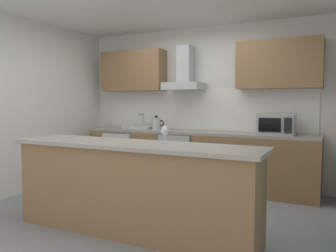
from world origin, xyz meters
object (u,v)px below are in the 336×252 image
at_px(sink, 140,127).
at_px(refrigerator, 125,155).
at_px(microwave, 276,124).
at_px(kettle, 156,123).
at_px(wine_glass, 165,132).
at_px(range_hood, 184,76).
at_px(oven, 181,157).

bearing_deg(sink, refrigerator, -177.37).
bearing_deg(microwave, sink, 179.03).
relative_size(kettle, wine_glass, 1.62).
bearing_deg(range_hood, wine_glass, -71.05).
height_order(refrigerator, range_hood, range_hood).
bearing_deg(refrigerator, microwave, -0.56).
relative_size(oven, kettle, 2.77).
xyz_separation_m(sink, range_hood, (0.79, 0.12, 0.86)).
distance_m(sink, wine_glass, 2.55).
bearing_deg(refrigerator, kettle, -2.73).
bearing_deg(kettle, wine_glass, -59.42).
distance_m(sink, range_hood, 1.17).
bearing_deg(microwave, kettle, -179.83).
relative_size(microwave, range_hood, 0.69).
height_order(refrigerator, kettle, kettle).
distance_m(microwave, kettle, 1.94).
distance_m(microwave, wine_glass, 2.14).
bearing_deg(microwave, refrigerator, 179.44).
xyz_separation_m(microwave, wine_glass, (-0.76, -2.00, 0.02)).
bearing_deg(refrigerator, wine_glass, -47.92).
bearing_deg(range_hood, sink, -171.45).
bearing_deg(microwave, range_hood, 174.00).
bearing_deg(range_hood, oven, -90.00).
bearing_deg(refrigerator, range_hood, 6.94).
bearing_deg(kettle, oven, 4.41).
height_order(oven, sink, sink).
bearing_deg(wine_glass, range_hood, 108.95).
xyz_separation_m(sink, kettle, (0.35, -0.04, 0.08)).
bearing_deg(range_hood, kettle, -159.53).
height_order(sink, kettle, sink).
relative_size(sink, kettle, 1.73).
relative_size(kettle, range_hood, 0.40).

